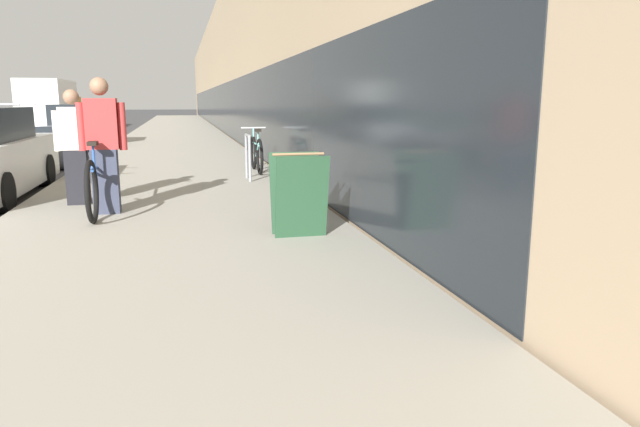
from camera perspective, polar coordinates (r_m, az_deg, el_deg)
The scene contains 11 objects.
sidewalk_slab at distance 26.40m, azimuth -14.15°, elevation 7.56°, with size 4.18×70.00×0.14m.
storefront_facade at distance 35.09m, azimuth -2.29°, elevation 13.73°, with size 10.01×70.00×6.32m.
tandem_bicycle at distance 8.27m, azimuth -20.93°, elevation 3.26°, with size 0.52×2.80×0.96m.
person_rider at distance 7.86m, azimuth -20.85°, elevation 6.32°, with size 0.59×0.23×1.74m.
person_bystander at distance 8.72m, azimuth -23.29°, elevation 6.10°, with size 0.54×0.21×1.60m.
bike_rack_hoop at distance 10.66m, azimuth -7.22°, elevation 6.10°, with size 0.05×0.60×0.84m.
cruiser_bike_nearest at distance 11.88m, azimuth -6.38°, elevation 5.99°, with size 0.52×1.71×0.90m.
sandwich_board_sign at distance 6.17m, azimuth -2.15°, elevation 1.95°, with size 0.56×0.56×0.90m.
vintage_roadster_curbside at distance 15.91m, azimuth -26.43°, elevation 5.78°, with size 1.77×4.14×0.94m.
parked_sedan_far at distance 21.43m, azimuth -23.08°, elevation 7.83°, with size 1.81×4.14×1.47m.
moving_truck at distance 36.48m, azimuth -25.31°, elevation 9.82°, with size 2.25×7.58×2.74m.
Camera 1 is at (5.34, -5.36, 1.58)m, focal length 32.00 mm.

